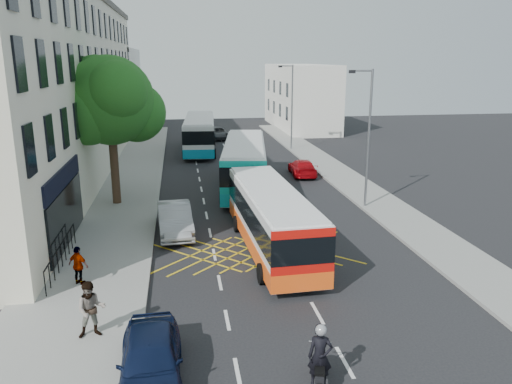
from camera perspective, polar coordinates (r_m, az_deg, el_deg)
name	(u,v)px	position (r m, az deg, el deg)	size (l,w,h in m)	color
ground	(317,313)	(18.26, 7.02, -13.56)	(120.00, 120.00, 0.00)	black
pavement_left	(117,204)	(31.83, -15.56, -1.29)	(5.00, 70.00, 0.15)	gray
pavement_right	(366,193)	(33.83, 12.41, -0.14)	(3.00, 70.00, 0.15)	gray
terrace_main	(49,86)	(41.02, -22.54, 11.16)	(8.30, 45.00, 13.50)	beige
terrace_far	(106,87)	(71.11, -16.78, 11.38)	(8.00, 20.00, 10.00)	silver
building_right	(300,97)	(65.45, 5.04, 10.81)	(6.00, 18.00, 8.00)	silver
street_tree	(109,101)	(30.70, -16.41, 9.90)	(6.30, 5.70, 8.80)	#382619
lamp_near	(367,132)	(29.72, 12.61, 6.74)	(1.45, 0.15, 8.00)	slate
lamp_far	(291,103)	(48.78, 4.02, 10.15)	(1.45, 0.15, 8.00)	slate
railings	(61,254)	(22.76, -21.36, -6.61)	(0.08, 5.60, 1.14)	black
bus_near	(271,219)	(23.08, 1.77, -3.06)	(2.92, 10.54, 2.94)	silver
bus_mid	(245,164)	(34.10, -1.30, 3.20)	(4.41, 11.99, 3.30)	silver
bus_far	(200,133)	(48.59, -6.45, 6.67)	(3.52, 11.96, 3.32)	silver
motorbike	(320,360)	(14.12, 7.32, -18.49)	(0.85, 2.18, 1.98)	black
parked_car_blue	(151,360)	(14.67, -11.96, -18.24)	(1.73, 4.29, 1.46)	#0D1735
parked_car_silver	(175,219)	(25.84, -9.26, -3.07)	(1.63, 4.68, 1.54)	#95989C
red_hatchback	(302,167)	(38.48, 5.31, 2.81)	(1.74, 4.28, 1.24)	#B5070E
distant_car_grey	(218,133)	(56.35, -4.42, 6.72)	(2.13, 4.63, 1.29)	#383B3E
distant_car_silver	(246,137)	(53.76, -1.18, 6.32)	(1.43, 3.55, 1.21)	#93949A
pedestrian_near	(91,310)	(16.89, -18.32, -12.63)	(0.90, 0.70, 1.86)	gray
pedestrian_far	(79,265)	(20.76, -19.62, -7.91)	(0.91, 0.38, 1.55)	gray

